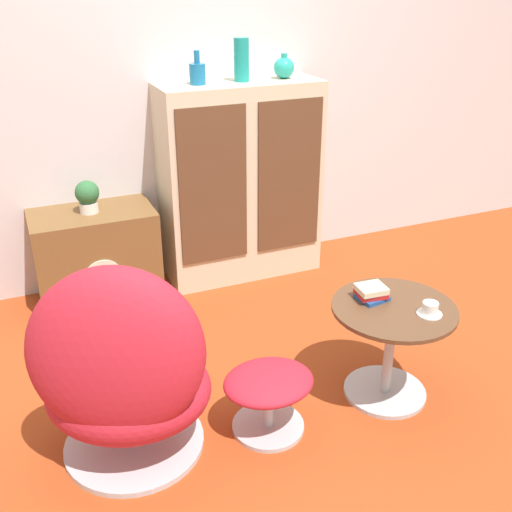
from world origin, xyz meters
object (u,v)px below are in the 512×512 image
egg_chair (123,374)px  ottoman (269,389)px  coffee_table (390,340)px  tv_console (97,256)px  potted_plant (87,196)px  book_stack (371,293)px  vase_inner_right (284,68)px  sideboard (241,182)px  vase_inner_left (241,60)px  vase_leftmost (197,73)px  teacup (430,310)px

egg_chair → ottoman: bearing=-6.9°
ottoman → coffee_table: (0.59, 0.00, 0.09)m
tv_console → ottoman: (0.45, -1.42, -0.07)m
potted_plant → book_stack: bearing=-53.2°
book_stack → ottoman: bearing=-169.7°
vase_inner_right → potted_plant: (-1.19, -0.02, -0.61)m
vase_inner_right → sideboard: bearing=-179.2°
ottoman → vase_inner_right: (0.73, 1.43, 1.05)m
ottoman → vase_inner_left: (0.47, 1.43, 1.10)m
egg_chair → potted_plant: egg_chair is taller
sideboard → book_stack: size_ratio=8.53×
ottoman → vase_inner_right: size_ratio=2.71×
ottoman → book_stack: (0.53, 0.10, 0.29)m
sideboard → potted_plant: 0.91m
sideboard → book_stack: sideboard is taller
tv_console → potted_plant: bearing=175.2°
tv_console → vase_leftmost: vase_leftmost is taller
tv_console → potted_plant: size_ratio=3.73×
vase_leftmost → book_stack: vase_leftmost is taller
tv_console → teacup: size_ratio=6.45×
vase_inner_left → book_stack: (0.06, -1.34, -0.81)m
teacup → coffee_table: bearing=130.9°
tv_console → sideboard: bearing=0.8°
teacup → ottoman: bearing=170.9°
tv_console → coffee_table: (1.04, -1.41, 0.02)m
tv_console → ottoman: 1.49m
potted_plant → teacup: 1.91m
coffee_table → vase_leftmost: size_ratio=2.98×
tv_console → vase_leftmost: size_ratio=3.78×
vase_leftmost → teacup: 1.79m
ottoman → tv_console: bearing=107.7°
tv_console → teacup: 1.91m
sideboard → coffee_table: (0.14, -1.43, -0.31)m
egg_chair → sideboard: bearing=53.2°
vase_inner_right → potted_plant: bearing=-179.2°
sideboard → vase_inner_left: 0.71m
ottoman → coffee_table: bearing=0.2°
egg_chair → vase_leftmost: bearing=60.5°
tv_console → vase_inner_left: (0.92, 0.02, 1.03)m
egg_chair → tv_console: bearing=85.1°
potted_plant → teacup: bearing=-53.2°
vase_inner_left → ottoman: bearing=-108.0°
sideboard → ottoman: size_ratio=3.13×
coffee_table → book_stack: book_stack is taller
ottoman → potted_plant: 1.55m
tv_console → coffee_table: bearing=-53.7°
potted_plant → book_stack: (0.99, -1.32, -0.15)m
egg_chair → ottoman: 0.60m
vase_leftmost → vase_inner_right: size_ratio=1.28×
egg_chair → vase_inner_left: 1.94m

